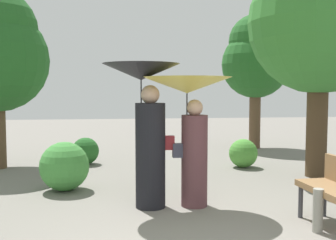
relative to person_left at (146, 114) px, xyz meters
name	(u,v)px	position (x,y,z in m)	size (l,w,h in m)	color
person_left	(146,114)	(0.00, 0.00, 0.00)	(1.09, 1.09, 2.05)	black
person_right	(190,111)	(0.62, -0.02, 0.03)	(1.27, 1.27, 1.86)	#563338
tree_near_right	(256,58)	(3.55, 5.54, 1.25)	(1.93, 1.93, 3.83)	brown
tree_mid_right	(320,10)	(3.42, 1.65, 1.85)	(2.69, 2.69, 4.81)	#4C3823
bush_path_left	(64,166)	(-1.28, 1.13, -0.94)	(0.82, 0.82, 0.82)	#428C3D
bush_path_right	(85,151)	(-1.11, 3.52, -1.04)	(0.61, 0.61, 0.61)	#235B23
bush_behind_bench	(243,153)	(2.31, 2.72, -1.04)	(0.62, 0.62, 0.62)	#4C9338
path_marker_post	(318,211)	(1.93, -1.28, -1.09)	(0.12, 0.12, 0.52)	gray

